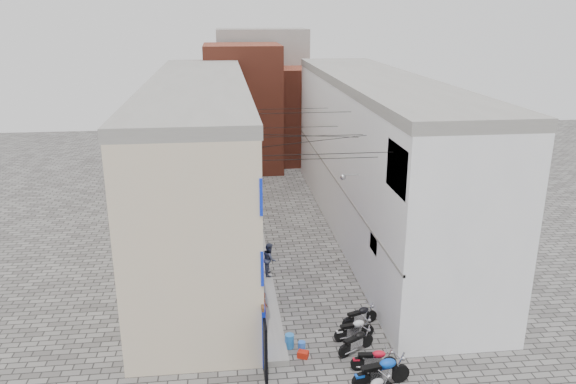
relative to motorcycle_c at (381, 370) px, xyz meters
name	(u,v)px	position (x,y,z in m)	size (l,w,h in m)	color
ground	(332,363)	(-1.42, 1.50, -0.63)	(90.00, 90.00, 0.00)	#4E4B49
plinth	(255,232)	(-3.47, 14.50, -0.50)	(0.90, 26.00, 0.25)	gray
building_left	(201,162)	(-6.40, 14.45, 3.87)	(5.10, 27.00, 9.00)	beige
building_right	(376,156)	(3.58, 14.49, 3.88)	(5.94, 26.00, 9.00)	white
building_far_brick_left	(243,108)	(-3.42, 29.50, 4.37)	(6.00, 6.00, 10.00)	brown
building_far_brick_right	(301,114)	(1.58, 31.50, 3.37)	(5.00, 6.00, 8.00)	brown
building_far_concrete	(262,91)	(-1.42, 35.50, 4.87)	(8.00, 5.00, 11.00)	gray
far_shopfront	(271,161)	(-1.42, 26.70, 0.57)	(2.00, 0.30, 2.40)	black
overhead_wires	(304,132)	(-1.42, 9.14, 6.50)	(5.80, 13.02, 1.32)	black
motorcycle_c	(381,370)	(0.00, 0.00, 0.00)	(0.69, 2.17, 1.26)	#0B41B3
motorcycle_d	(374,358)	(-0.01, 0.92, -0.14)	(0.53, 1.69, 0.98)	red
motorcycle_e	(356,341)	(-0.38, 2.10, -0.14)	(0.54, 1.69, 0.98)	black
motorcycle_f	(354,328)	(-0.25, 2.99, -0.14)	(0.53, 1.69, 0.98)	silver
motorcycle_g	(360,315)	(0.21, 3.95, -0.14)	(0.53, 1.68, 0.97)	black
person_a	(263,309)	(-3.77, 4.06, 0.36)	(0.54, 0.35, 1.47)	brown
person_b	(270,259)	(-3.12, 8.65, 0.43)	(0.79, 0.61, 1.62)	#353A50
water_jug_near	(302,347)	(-2.44, 2.34, -0.41)	(0.28, 0.28, 0.44)	blue
water_jug_far	(290,341)	(-2.87, 2.71, -0.35)	(0.36, 0.36, 0.56)	blue
red_crate	(303,354)	(-2.44, 2.00, -0.51)	(0.39, 0.30, 0.25)	#B41E0C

